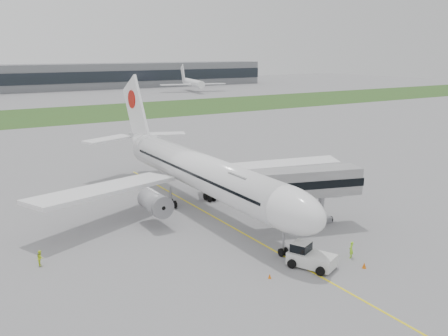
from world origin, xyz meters
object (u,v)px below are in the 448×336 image
pushback_tug (309,256)px  jet_bridge (293,184)px  ground_crew_near (351,250)px  airliner (197,169)px

pushback_tug → jet_bridge: size_ratio=0.32×
pushback_tug → jet_bridge: bearing=35.6°
pushback_tug → ground_crew_near: bearing=-32.2°
airliner → ground_crew_near: (6.00, -24.08, -4.74)m
airliner → ground_crew_near: size_ratio=29.16×
airliner → pushback_tug: airliner is taller
jet_bridge → ground_crew_near: jet_bridge is taller
jet_bridge → ground_crew_near: 11.69m
airliner → jet_bridge: size_ratio=3.19×
airliner → jet_bridge: 14.82m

